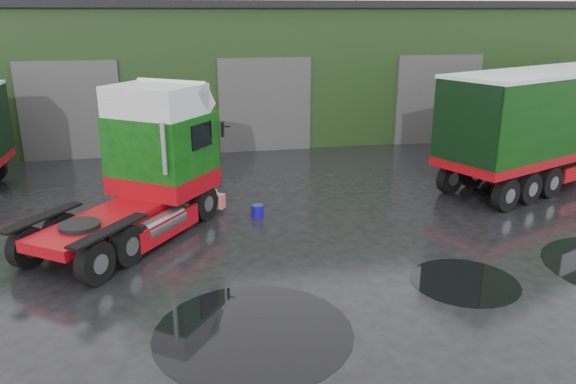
% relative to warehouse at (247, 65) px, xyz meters
% --- Properties ---
extents(ground, '(100.00, 100.00, 0.00)m').
position_rel_warehouse_xyz_m(ground, '(-2.00, -20.00, -3.16)').
color(ground, black).
extents(warehouse, '(32.40, 12.40, 6.30)m').
position_rel_warehouse_xyz_m(warehouse, '(0.00, 0.00, 0.00)').
color(warehouse, black).
rests_on(warehouse, ground).
extents(hero_tractor, '(5.96, 6.85, 4.01)m').
position_rel_warehouse_xyz_m(hero_tractor, '(-5.24, -15.50, -1.15)').
color(hero_tractor, '#0D460E').
rests_on(hero_tractor, ground).
extents(lorry_right, '(15.11, 8.56, 4.03)m').
position_rel_warehouse_xyz_m(lorry_right, '(10.19, -12.25, -1.14)').
color(lorry_right, silver).
rests_on(lorry_right, ground).
extents(wash_bucket, '(0.38, 0.38, 0.34)m').
position_rel_warehouse_xyz_m(wash_bucket, '(-1.52, -14.27, -2.99)').
color(wash_bucket, '#0F0692').
rests_on(wash_bucket, ground).
extents(tree_back_a, '(4.40, 4.40, 9.50)m').
position_rel_warehouse_xyz_m(tree_back_a, '(-8.00, 10.00, 1.59)').
color(tree_back_a, black).
rests_on(tree_back_a, ground).
extents(tree_back_b, '(4.40, 4.40, 7.50)m').
position_rel_warehouse_xyz_m(tree_back_b, '(8.00, 10.00, 0.59)').
color(tree_back_b, black).
rests_on(tree_back_b, ground).
extents(puddle_0, '(3.86, 3.86, 0.01)m').
position_rel_warehouse_xyz_m(puddle_0, '(-2.49, -20.63, -3.15)').
color(puddle_0, black).
rests_on(puddle_0, ground).
extents(puddle_1, '(2.46, 2.46, 0.01)m').
position_rel_warehouse_xyz_m(puddle_1, '(2.52, -19.44, -3.15)').
color(puddle_1, black).
rests_on(puddle_1, ground).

